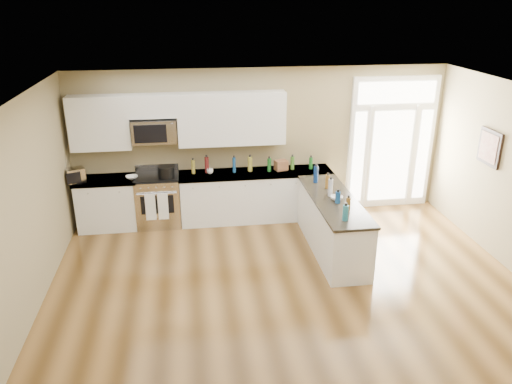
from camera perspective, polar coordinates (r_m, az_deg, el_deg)
The scene contains 19 objects.
ground at distance 6.52m, azimuth 6.04°, elevation -16.38°, with size 8.00×8.00×0.00m, color #4D3415.
room_shell at distance 5.64m, azimuth 6.72°, elevation -2.56°, with size 8.00×8.00×8.00m.
back_cabinet_left at distance 9.48m, azimuth -16.52°, elevation -1.39°, with size 1.10×0.66×0.94m.
back_cabinet_right at distance 9.44m, azimuth -0.04°, elevation -0.56°, with size 2.85×0.66×0.94m.
peninsula_cabinet at distance 8.36m, azimuth 8.72°, elevation -3.91°, with size 0.69×2.32×0.94m.
upper_cabinet_left at distance 9.17m, azimuth -17.45°, elevation 7.54°, with size 1.04×0.33×0.95m, color white.
upper_cabinet_right at distance 9.08m, azimuth -2.80°, elevation 8.37°, with size 1.94×0.33×0.95m, color white.
upper_cabinet_short at distance 9.00m, azimuth -11.73°, elevation 9.63°, with size 0.82×0.33×0.40m, color white.
microwave at distance 9.06m, azimuth -11.54°, elevation 6.87°, with size 0.78×0.41×0.42m.
entry_door at distance 10.11m, azimuth 15.19°, elevation 5.37°, with size 1.70×0.10×2.60m.
wall_art_near at distance 8.94m, azimuth 25.14°, elevation 4.63°, with size 0.05×0.58×0.58m.
kitchen_range at distance 9.36m, azimuth -11.10°, elevation -0.90°, with size 0.79×0.70×1.08m.
stockpot at distance 9.05m, azimuth -10.24°, elevation 2.32°, with size 0.29×0.29×0.23m, color black.
toaster_oven at distance 9.25m, azimuth -19.96°, elevation 1.80°, with size 0.30×0.24×0.26m, color silver.
cardboard_box at distance 9.35m, azimuth 2.89°, elevation 3.09°, with size 0.23×0.16×0.19m, color brown.
bowl_left at distance 9.18m, azimuth -14.02°, elevation 1.64°, with size 0.21×0.21×0.05m, color white.
bowl_peninsula at distance 8.09m, azimuth 9.21°, elevation -0.68°, with size 0.20×0.20×0.06m, color white.
cup_counter at distance 9.19m, azimuth -5.28°, elevation 2.38°, with size 0.12×0.12×0.09m, color white.
counter_bottles at distance 8.67m, azimuth 3.39°, elevation 1.81°, with size 2.35×2.45×0.30m.
Camera 1 is at (-1.36, -4.96, 4.01)m, focal length 35.00 mm.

